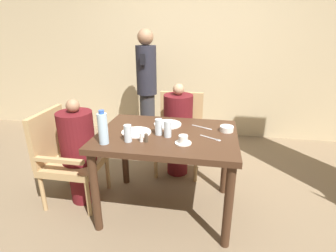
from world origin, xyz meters
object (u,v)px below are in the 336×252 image
glass_tall_mid (128,133)px  chair_far_side (180,130)px  diner_in_far_chair (178,129)px  glass_tall_near (159,127)px  plate_main_left (136,132)px  teacup_with_saucer (183,140)px  chair_left_side (65,154)px  bowl_small (227,129)px  diner_in_left_chair (79,151)px  water_bottle (103,128)px  glass_tall_far (168,129)px  plate_main_right (168,124)px  standing_host (147,86)px

glass_tall_mid → chair_far_side: bearing=75.4°
diner_in_far_chair → glass_tall_mid: size_ratio=7.78×
glass_tall_mid → glass_tall_near: bearing=41.1°
plate_main_left → teacup_with_saucer: (0.42, -0.15, 0.02)m
chair_left_side → glass_tall_near: size_ratio=6.61×
plate_main_left → bowl_small: bearing=12.9°
diner_in_left_chair → water_bottle: water_bottle is taller
diner_in_far_chair → glass_tall_near: (-0.06, -0.72, 0.30)m
chair_left_side → teacup_with_saucer: (1.15, -0.18, 0.32)m
diner_in_left_chair → chair_left_side: bearing=-180.0°
glass_tall_mid → glass_tall_far: size_ratio=1.00×
chair_far_side → diner_in_left_chair: bearing=-135.7°
plate_main_right → teacup_with_saucer: 0.43m
plate_main_right → water_bottle: size_ratio=0.94×
chair_left_side → plate_main_right: chair_left_side is taller
diner_in_far_chair → glass_tall_far: diner_in_far_chair is taller
plate_main_left → bowl_small: 0.78m
plate_main_right → water_bottle: 0.66m
glass_tall_far → water_bottle: bearing=-154.9°
standing_host → glass_tall_far: (0.56, -1.49, -0.02)m
teacup_with_saucer → glass_tall_far: size_ratio=0.95×
plate_main_left → water_bottle: water_bottle is taller
chair_left_side → bowl_small: 1.53m
glass_tall_far → bowl_small: bearing=23.4°
water_bottle → chair_far_side: bearing=68.2°
teacup_with_saucer → glass_tall_far: glass_tall_far is taller
standing_host → glass_tall_far: standing_host is taller
teacup_with_saucer → water_bottle: water_bottle is taller
teacup_with_saucer → diner_in_left_chair: bearing=169.6°
standing_host → glass_tall_near: 1.54m
diner_in_left_chair → glass_tall_near: bearing=-2.9°
diner_in_left_chair → glass_tall_mid: bearing=-21.2°
diner_in_far_chair → plate_main_right: (-0.03, -0.48, 0.23)m
diner_in_left_chair → glass_tall_far: 0.92m
chair_left_side → diner_in_far_chair: diner_in_far_chair is taller
plate_main_left → glass_tall_far: (0.28, -0.03, 0.06)m
glass_tall_near → glass_tall_far: (0.08, -0.03, 0.00)m
standing_host → plate_main_right: 1.32m
standing_host → bowl_small: 1.66m
chair_left_side → glass_tall_near: bearing=-2.5°
standing_host → glass_tall_near: bearing=-71.9°
diner_in_left_chair → plate_main_right: (0.81, 0.20, 0.25)m
diner_in_far_chair → glass_tall_near: size_ratio=7.78×
diner_in_left_chair → standing_host: standing_host is taller
bowl_small → diner_in_far_chair: bearing=132.5°
bowl_small → water_bottle: 1.04m
glass_tall_mid → glass_tall_far: (0.29, 0.15, 0.00)m
chair_left_side → teacup_with_saucer: size_ratio=6.96×
diner_in_far_chair → water_bottle: (-0.45, -0.97, 0.35)m
diner_in_far_chair → standing_host: 0.97m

